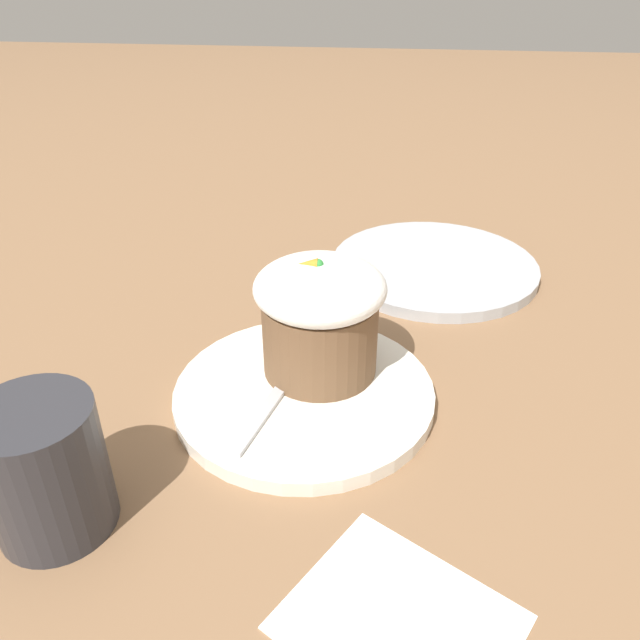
{
  "coord_description": "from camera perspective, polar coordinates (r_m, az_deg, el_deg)",
  "views": [
    {
      "loc": [
        -0.06,
        0.41,
        0.33
      ],
      "look_at": [
        -0.01,
        -0.03,
        0.06
      ],
      "focal_mm": 35.0,
      "sensor_mm": 36.0,
      "label": 1
    }
  ],
  "objects": [
    {
      "name": "carrot_cake",
      "position": [
        0.52,
        -0.0,
        0.48
      ],
      "size": [
        0.11,
        0.11,
        0.11
      ],
      "color": "brown",
      "rests_on": "dessert_plate"
    },
    {
      "name": "dessert_plate",
      "position": [
        0.53,
        -1.45,
        -6.72
      ],
      "size": [
        0.22,
        0.22,
        0.01
      ],
      "color": "white",
      "rests_on": "ground_plane"
    },
    {
      "name": "ground_plane",
      "position": [
        0.53,
        -1.44,
        -7.26
      ],
      "size": [
        4.0,
        4.0,
        0.0
      ],
      "primitive_type": "plane",
      "color": "#846042"
    },
    {
      "name": "spoon",
      "position": [
        0.52,
        -3.4,
        -5.94
      ],
      "size": [
        0.05,
        0.13,
        0.01
      ],
      "color": "#B7B7BC",
      "rests_on": "dessert_plate"
    },
    {
      "name": "coffee_cup",
      "position": [
        0.44,
        -24.05,
        -12.35
      ],
      "size": [
        0.11,
        0.08,
        0.09
      ],
      "color": "#2D2D33",
      "rests_on": "ground_plane"
    },
    {
      "name": "paper_napkin",
      "position": [
        0.4,
        7.24,
        -25.68
      ],
      "size": [
        0.16,
        0.15,
        0.0
      ],
      "color": "white",
      "rests_on": "ground_plane"
    },
    {
      "name": "side_plate",
      "position": [
        0.74,
        10.38,
        4.87
      ],
      "size": [
        0.24,
        0.24,
        0.01
      ],
      "color": "#B2B7BC",
      "rests_on": "ground_plane"
    }
  ]
}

